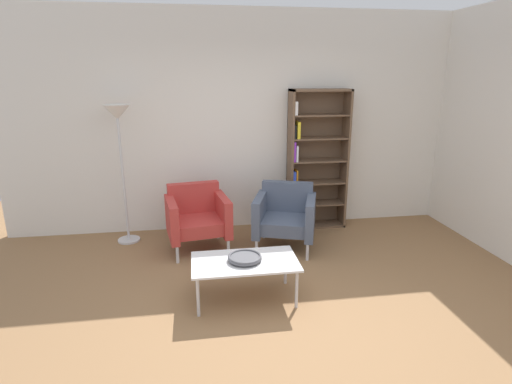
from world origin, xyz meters
name	(u,v)px	position (x,y,z in m)	size (l,w,h in m)	color
ground_plane	(283,322)	(0.00, 0.00, 0.00)	(8.32, 8.32, 0.00)	olive
plaster_back_panel	(246,123)	(0.00, 2.46, 1.45)	(6.40, 0.12, 2.90)	silver
bookshelf_tall	(314,161)	(0.91, 2.26, 0.94)	(0.80, 0.30, 1.90)	brown
coffee_table_low	(245,264)	(-0.28, 0.43, 0.37)	(1.00, 0.56, 0.40)	silver
decorative_bowl	(245,257)	(-0.28, 0.43, 0.43)	(0.32, 0.32, 0.05)	#4C4C51
armchair_spare_guest	(197,216)	(-0.71, 1.71, 0.41)	(0.81, 0.76, 0.78)	#B73833
armchair_corner_red	(285,215)	(0.37, 1.59, 0.41)	(0.88, 0.84, 0.78)	#4C566B
floor_lamp_torchiere	(119,129)	(-1.60, 2.06, 1.45)	(0.32, 0.32, 1.74)	silver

